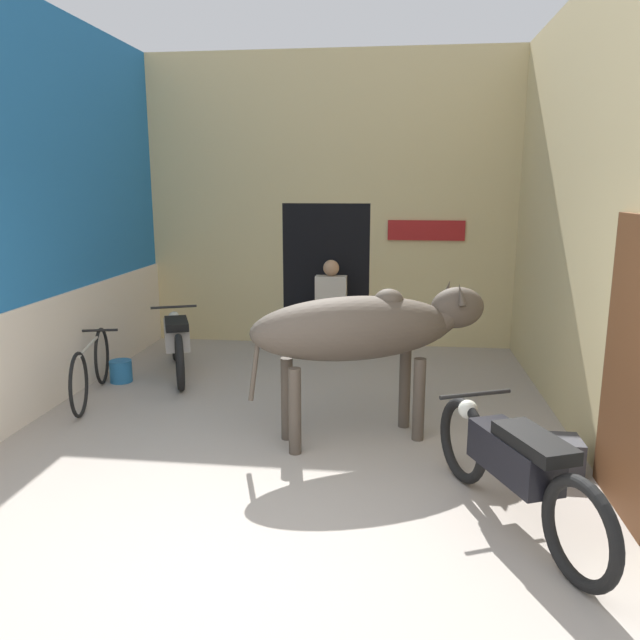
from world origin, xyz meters
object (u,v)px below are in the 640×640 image
at_px(cow, 365,329).
at_px(shopkeeper_seated, 331,304).
at_px(bucket, 121,371).
at_px(bicycle, 91,368).
at_px(plastic_stool, 305,333).
at_px(crate, 553,454).
at_px(motorcycle_near, 514,464).
at_px(motorcycle_far, 177,340).

xyz_separation_m(cow, shopkeeper_seated, (-0.63, 3.04, -0.36)).
height_order(shopkeeper_seated, bucket, shopkeeper_seated).
relative_size(bicycle, plastic_stool, 3.85).
bearing_deg(bicycle, crate, -15.07).
height_order(motorcycle_near, bicycle, motorcycle_near).
relative_size(motorcycle_near, shopkeeper_seated, 1.49).
xyz_separation_m(cow, plastic_stool, (-1.00, 3.10, -0.80)).
bearing_deg(plastic_stool, bicycle, -130.48).
height_order(crate, bucket, crate).
xyz_separation_m(shopkeeper_seated, bucket, (-2.33, -1.69, -0.55)).
bearing_deg(plastic_stool, bucket, -138.15).
xyz_separation_m(cow, motorcycle_far, (-2.39, 1.72, -0.60)).
bearing_deg(bicycle, bucket, 85.09).
bearing_deg(motorcycle_near, plastic_stool, 114.78).
bearing_deg(cow, plastic_stool, 107.80).
relative_size(cow, bucket, 8.50).
bearing_deg(shopkeeper_seated, motorcycle_near, -68.92).
bearing_deg(plastic_stool, crate, -54.51).
xyz_separation_m(motorcycle_near, plastic_stool, (-2.07, 4.49, -0.21)).
relative_size(motorcycle_far, shopkeeper_seated, 1.43).
height_order(bicycle, plastic_stool, bicycle).
height_order(motorcycle_far, crate, motorcycle_far).
xyz_separation_m(motorcycle_near, crate, (0.49, 0.90, -0.31)).
bearing_deg(bucket, motorcycle_far, 33.47).
distance_m(plastic_stool, crate, 4.41).
height_order(bicycle, shopkeeper_seated, shopkeeper_seated).
bearing_deg(bucket, bicycle, -94.91).
xyz_separation_m(bicycle, shopkeeper_seated, (2.38, 2.30, 0.33)).
relative_size(cow, bicycle, 1.29).
height_order(cow, crate, cow).
distance_m(motorcycle_near, motorcycle_far, 4.66).
bearing_deg(crate, motorcycle_far, 150.81).
bearing_deg(cow, motorcycle_near, -52.22).
relative_size(motorcycle_far, plastic_stool, 4.13).
xyz_separation_m(motorcycle_near, bicycle, (-4.09, 2.13, -0.10)).
distance_m(shopkeeper_seated, plastic_stool, 0.58).
bearing_deg(motorcycle_near, cow, 127.78).
distance_m(cow, motorcycle_near, 1.86).
height_order(motorcycle_far, plastic_stool, motorcycle_far).
xyz_separation_m(shopkeeper_seated, plastic_stool, (-0.37, 0.06, -0.44)).
height_order(cow, motorcycle_near, cow).
bearing_deg(cow, bucket, 155.57).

